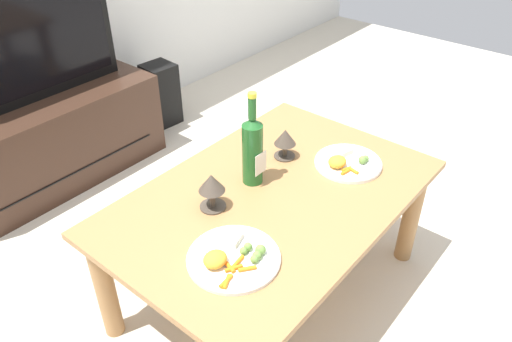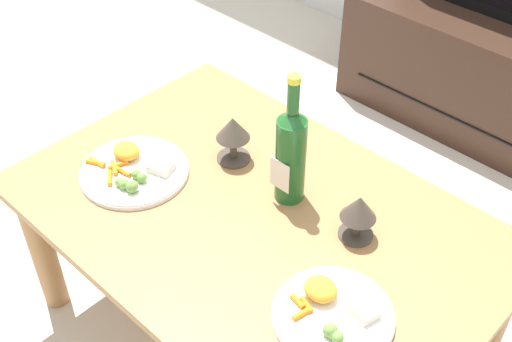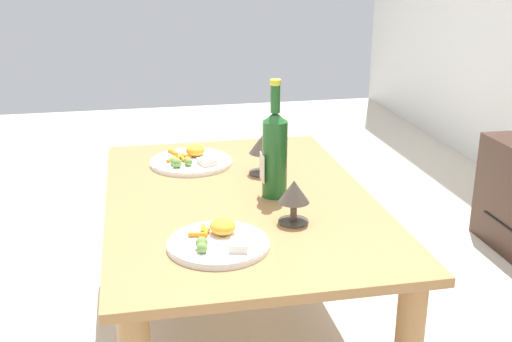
{
  "view_description": "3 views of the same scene",
  "coord_description": "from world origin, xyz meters",
  "px_view_note": "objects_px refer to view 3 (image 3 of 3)",
  "views": [
    {
      "loc": [
        -1.09,
        -0.83,
        1.53
      ],
      "look_at": [
        -0.01,
        0.07,
        0.56
      ],
      "focal_mm": 34.8,
      "sensor_mm": 36.0,
      "label": 1
    },
    {
      "loc": [
        0.78,
        -0.81,
        1.6
      ],
      "look_at": [
        -0.02,
        0.02,
        0.59
      ],
      "focal_mm": 46.26,
      "sensor_mm": 36.0,
      "label": 2
    },
    {
      "loc": [
        1.73,
        -0.3,
        1.18
      ],
      "look_at": [
        -0.04,
        0.06,
        0.55
      ],
      "focal_mm": 44.67,
      "sensor_mm": 36.0,
      "label": 3
    }
  ],
  "objects_px": {
    "goblet_left": "(263,147)",
    "dinner_plate_right": "(219,242)",
    "wine_bottle": "(275,151)",
    "dinner_plate_left": "(191,160)",
    "goblet_right": "(294,195)",
    "dining_table": "(239,222)"
  },
  "relations": [
    {
      "from": "dining_table",
      "to": "goblet_left",
      "type": "relative_size",
      "value": 8.84
    },
    {
      "from": "goblet_right",
      "to": "dinner_plate_right",
      "type": "xyz_separation_m",
      "value": [
        0.1,
        -0.22,
        -0.07
      ]
    },
    {
      "from": "dining_table",
      "to": "goblet_right",
      "type": "relative_size",
      "value": 9.74
    },
    {
      "from": "wine_bottle",
      "to": "dinner_plate_right",
      "type": "relative_size",
      "value": 1.38
    },
    {
      "from": "wine_bottle",
      "to": "goblet_left",
      "type": "height_order",
      "value": "wine_bottle"
    },
    {
      "from": "dinner_plate_left",
      "to": "goblet_right",
      "type": "bearing_deg",
      "value": 21.83
    },
    {
      "from": "dinner_plate_left",
      "to": "goblet_left",
      "type": "bearing_deg",
      "value": 56.62
    },
    {
      "from": "dining_table",
      "to": "dinner_plate_left",
      "type": "height_order",
      "value": "dinner_plate_left"
    },
    {
      "from": "dining_table",
      "to": "dinner_plate_left",
      "type": "xyz_separation_m",
      "value": [
        -0.33,
        -0.11,
        0.09
      ]
    },
    {
      "from": "goblet_left",
      "to": "dinner_plate_right",
      "type": "height_order",
      "value": "goblet_left"
    },
    {
      "from": "goblet_left",
      "to": "dinner_plate_left",
      "type": "relative_size",
      "value": 0.47
    },
    {
      "from": "goblet_left",
      "to": "dining_table",
      "type": "bearing_deg",
      "value": -30.85
    },
    {
      "from": "goblet_left",
      "to": "dinner_plate_right",
      "type": "distance_m",
      "value": 0.55
    },
    {
      "from": "dinner_plate_left",
      "to": "dinner_plate_right",
      "type": "distance_m",
      "value": 0.65
    },
    {
      "from": "wine_bottle",
      "to": "dinner_plate_right",
      "type": "xyz_separation_m",
      "value": [
        0.3,
        -0.21,
        -0.13
      ]
    },
    {
      "from": "dinner_plate_left",
      "to": "dinner_plate_right",
      "type": "height_order",
      "value": "same"
    },
    {
      "from": "wine_bottle",
      "to": "goblet_left",
      "type": "distance_m",
      "value": 0.21
    },
    {
      "from": "goblet_right",
      "to": "dinner_plate_left",
      "type": "relative_size",
      "value": 0.43
    },
    {
      "from": "wine_bottle",
      "to": "dinner_plate_right",
      "type": "bearing_deg",
      "value": -34.63
    },
    {
      "from": "wine_bottle",
      "to": "dining_table",
      "type": "bearing_deg",
      "value": -98.97
    },
    {
      "from": "dining_table",
      "to": "wine_bottle",
      "type": "xyz_separation_m",
      "value": [
        0.02,
        0.1,
        0.22
      ]
    },
    {
      "from": "wine_bottle",
      "to": "dinner_plate_left",
      "type": "height_order",
      "value": "wine_bottle"
    }
  ]
}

